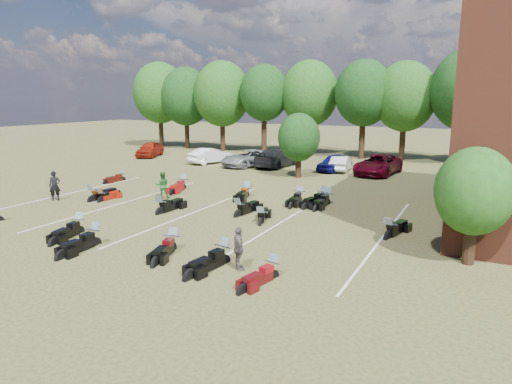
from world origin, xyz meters
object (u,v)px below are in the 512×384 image
Objects in this scene: motorcycle_7 at (101,202)px; person_green at (162,185)px; car_0 at (150,149)px; person_grey at (239,249)px; person_black at (55,186)px; car_4 at (335,163)px; motorcycle_14 at (122,181)px; motorcycle_3 at (95,245)px.

person_green is at bearing -139.45° from motorcycle_7.
car_0 is 2.87× the size of person_grey.
person_black is 1.08× the size of person_green.
person_grey is (15.22, -4.88, -0.10)m from person_black.
car_4 reaches higher than motorcycle_14.
person_black is at bearing -74.65° from motorcycle_14.
person_black is 2.98m from motorcycle_7.
person_grey reaches higher than car_4.
person_black reaches higher than car_4.
motorcycle_3 is at bearing 133.32° from motorcycle_7.
person_black is 6.34m from person_green.
motorcycle_3 is 8.49m from motorcycle_7.
motorcycle_14 is (-6.56, 3.57, -0.83)m from person_green.
motorcycle_7 is (-12.55, 5.87, -0.80)m from person_grey.
motorcycle_14 is (-9.65, 12.08, 0.00)m from motorcycle_3.
car_4 is 21.71m from person_black.
person_grey is at bearing -63.02° from person_black.
person_black is at bearing 28.42° from person_grey.
person_green is (5.40, 3.32, -0.06)m from person_black.
person_green is at bearing 106.57° from motorcycle_3.
motorcycle_7 is (-2.73, -2.34, -0.83)m from person_green.
motorcycle_3 is 1.21× the size of motorcycle_7.
motorcycle_3 is at bearing -45.58° from motorcycle_14.
motorcycle_14 reaches higher than motorcycle_7.
person_black is at bearing 145.14° from motorcycle_3.
car_0 reaches higher than car_4.
motorcycle_14 is at bearing -128.90° from car_4.
car_4 is at bearing 79.11° from motorcycle_3.
car_0 is 2.76× the size of person_green.
motorcycle_3 reaches higher than motorcycle_7.
car_0 is at bearing -58.25° from motorcycle_7.
car_0 is 29.38m from motorcycle_3.
person_green is 12.80m from person_grey.
car_4 is 16.27m from person_green.
car_4 is at bearing 12.54° from person_black.
car_0 is at bearing -172.27° from car_4.
person_grey is at bearing 154.94° from motorcycle_7.
car_0 is at bearing -87.31° from person_green.
car_4 is 2.03× the size of motorcycle_14.
car_0 is at bearing 1.07° from person_grey.
person_black reaches higher than car_0.
person_grey is 0.65× the size of motorcycle_3.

